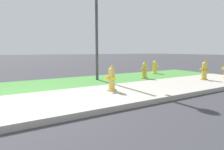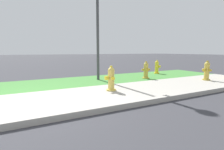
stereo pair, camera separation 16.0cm
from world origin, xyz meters
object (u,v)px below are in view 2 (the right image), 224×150
fire_hydrant_across_street (146,70)px  fire_hydrant_mid_block (207,71)px  fire_hydrant_near_corner (111,79)px  fire_hydrant_at_driveway (157,67)px

fire_hydrant_across_street → fire_hydrant_mid_block: fire_hydrant_mid_block is taller
fire_hydrant_across_street → fire_hydrant_near_corner: size_ratio=0.99×
fire_hydrant_across_street → fire_hydrant_at_driveway: 1.91m
fire_hydrant_near_corner → fire_hydrant_at_driveway: (4.03, 2.46, -0.02)m
fire_hydrant_across_street → fire_hydrant_near_corner: bearing=44.5°
fire_hydrant_near_corner → fire_hydrant_across_street: bearing=-54.7°
fire_hydrant_across_street → fire_hydrant_mid_block: (1.87, -1.54, 0.03)m
fire_hydrant_near_corner → fire_hydrant_at_driveway: fire_hydrant_near_corner is taller
fire_hydrant_mid_block → fire_hydrant_near_corner: fire_hydrant_mid_block is taller
fire_hydrant_mid_block → fire_hydrant_at_driveway: 2.62m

